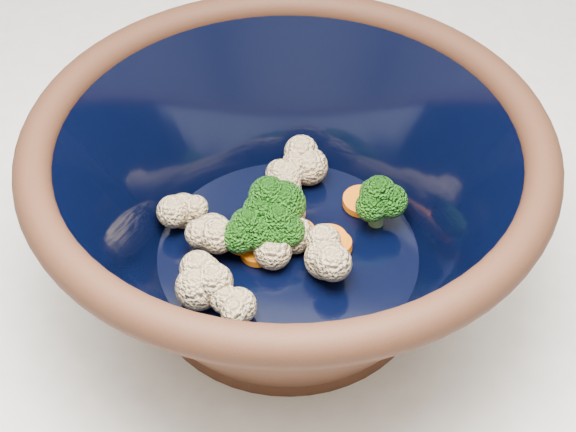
{
  "coord_description": "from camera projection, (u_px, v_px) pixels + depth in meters",
  "views": [
    {
      "loc": [
        0.1,
        -0.5,
        1.37
      ],
      "look_at": [
        0.05,
        -0.11,
        0.97
      ],
      "focal_mm": 50.0,
      "sensor_mm": 36.0,
      "label": 1
    }
  ],
  "objects": [
    {
      "name": "mixing_bowl",
      "position": [
        288.0,
        201.0,
        0.55
      ],
      "size": [
        0.43,
        0.43,
        0.15
      ],
      "rotation": [
        0.0,
        0.0,
        0.39
      ],
      "color": "black",
      "rests_on": "counter"
    },
    {
      "name": "vegetable_pile",
      "position": [
        279.0,
        223.0,
        0.58
      ],
      "size": [
        0.18,
        0.17,
        0.05
      ],
      "color": "#608442",
      "rests_on": "mixing_bowl"
    }
  ]
}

